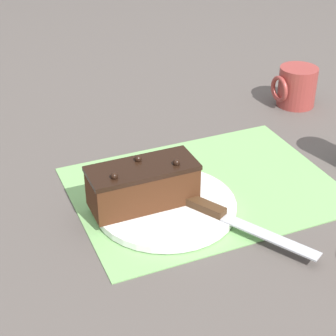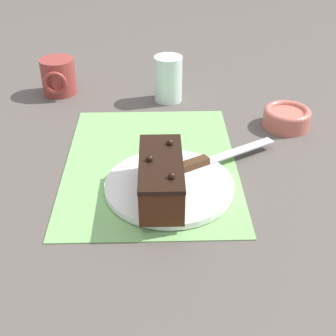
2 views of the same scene
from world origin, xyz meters
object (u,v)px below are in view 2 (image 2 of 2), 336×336
Objects in this scene: chocolate_cake at (161,178)px; serving_knife at (208,160)px; coffee_mug at (58,77)px; drinking_glass at (168,79)px; small_bowl at (287,117)px; cake_plate at (169,186)px.

chocolate_cake is 0.81× the size of serving_knife.
chocolate_cake reaches higher than coffee_mug.
drinking_glass reaches higher than chocolate_cake.
chocolate_cake is 1.58× the size of drinking_glass.
chocolate_cake is 0.14m from serving_knife.
coffee_mug is (-0.05, -0.28, -0.01)m from drinking_glass.
cake_plate is at bearing -48.56° from small_bowl.
serving_knife is 2.27× the size of coffee_mug.
small_bowl reaches higher than cake_plate.
cake_plate is 0.52m from coffee_mug.
coffee_mug is (-0.37, -0.35, 0.02)m from serving_knife.
coffee_mug is at bearing -148.28° from cake_plate.
chocolate_cake is at bearing -46.31° from small_bowl.
cake_plate is 0.10m from serving_knife.
cake_plate is at bearing -1.30° from drinking_glass.
drinking_glass is at bearing 176.75° from chocolate_cake.
small_bowl is (-0.24, 0.27, 0.01)m from cake_plate.
drinking_glass reaches higher than coffee_mug.
cake_plate is at bearing 156.10° from chocolate_cake.
serving_knife is at bearing 43.33° from coffee_mug.
chocolate_cake is 0.54m from coffee_mug.
serving_knife is 2.09× the size of small_bowl.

